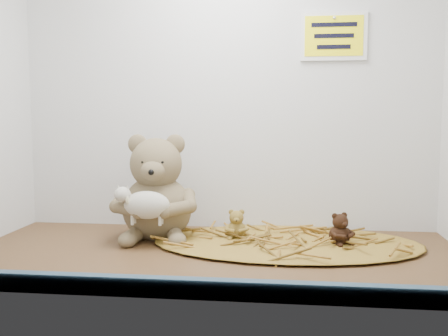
# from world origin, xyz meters

# --- Properties ---
(alcove_shell) EXTENTS (1.20, 0.60, 0.90)m
(alcove_shell) POSITION_xyz_m (0.00, 0.09, 0.45)
(alcove_shell) COLOR #3D2815
(alcove_shell) RESTS_ON ground
(front_rail) EXTENTS (1.19, 0.02, 0.04)m
(front_rail) POSITION_xyz_m (0.00, -0.29, 0.02)
(front_rail) COLOR #334C61
(front_rail) RESTS_ON shelf_floor
(straw_bed) EXTENTS (0.69, 0.40, 0.01)m
(straw_bed) POSITION_xyz_m (0.17, 0.11, 0.01)
(straw_bed) COLOR brown
(straw_bed) RESTS_ON shelf_floor
(main_teddy) EXTENTS (0.25, 0.26, 0.28)m
(main_teddy) POSITION_xyz_m (-0.17, 0.14, 0.14)
(main_teddy) COLOR olive
(main_teddy) RESTS_ON shelf_floor
(toy_lamb) EXTENTS (0.15, 0.09, 0.10)m
(toy_lamb) POSITION_xyz_m (-0.17, 0.04, 0.11)
(toy_lamb) COLOR beige
(toy_lamb) RESTS_ON main_teddy
(mini_teddy_tan) EXTENTS (0.07, 0.07, 0.08)m
(mini_teddy_tan) POSITION_xyz_m (0.04, 0.13, 0.05)
(mini_teddy_tan) COLOR olive
(mini_teddy_tan) RESTS_ON straw_bed
(mini_teddy_brown) EXTENTS (0.09, 0.09, 0.08)m
(mini_teddy_brown) POSITION_xyz_m (0.31, 0.09, 0.05)
(mini_teddy_brown) COLOR black
(mini_teddy_brown) RESTS_ON straw_bed
(wall_sign) EXTENTS (0.16, 0.01, 0.11)m
(wall_sign) POSITION_xyz_m (0.30, 0.29, 0.55)
(wall_sign) COLOR yellow
(wall_sign) RESTS_ON back_wall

